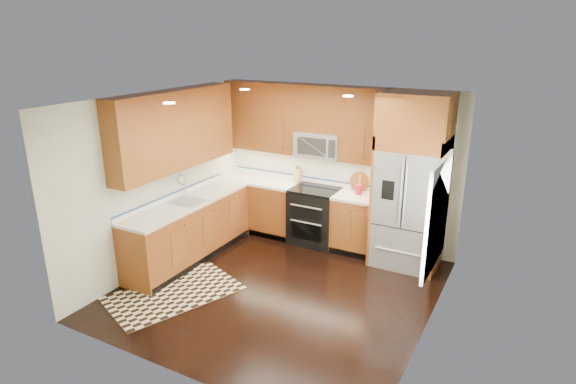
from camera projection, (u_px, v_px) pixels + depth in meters
The scene contains 16 objects.
ground at pixel (279, 289), 6.65m from camera, with size 4.00×4.00×0.00m, color black.
wall_back at pixel (338, 165), 7.90m from camera, with size 4.00×0.02×2.60m, color silver.
wall_left at pixel (161, 179), 7.14m from camera, with size 0.02×4.00×2.60m, color silver.
wall_right at pixel (435, 229), 5.33m from camera, with size 0.02×4.00×2.60m, color silver.
window at pixel (437, 215), 5.48m from camera, with size 0.04×1.10×1.30m.
base_cabinets at pixel (240, 222), 7.81m from camera, with size 2.85×3.00×0.90m.
countertop at pixel (250, 194), 7.69m from camera, with size 2.86×3.01×0.04m.
upper_cabinets at pixel (248, 124), 7.43m from camera, with size 2.85×3.00×1.15m.
range at pixel (315, 216), 8.00m from camera, with size 0.76×0.67×0.95m.
microwave at pixel (319, 144), 7.74m from camera, with size 0.76×0.40×0.42m.
refrigerator at pixel (411, 182), 7.01m from camera, with size 0.98×0.75×2.60m.
sink_faucet at pixel (186, 197), 7.31m from camera, with size 0.54×0.44×0.37m.
rug at pixel (174, 293), 6.54m from camera, with size 1.02×1.70×0.01m, color black.
knife_block at pixel (298, 175), 8.20m from camera, with size 0.10×0.14×0.28m.
utensil_crock at pixel (359, 187), 7.58m from camera, with size 0.12×0.12×0.32m.
cutting_board at pixel (359, 190), 7.78m from camera, with size 0.31×0.31×0.02m, color brown.
Camera 1 is at (2.92, -5.11, 3.38)m, focal length 30.00 mm.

